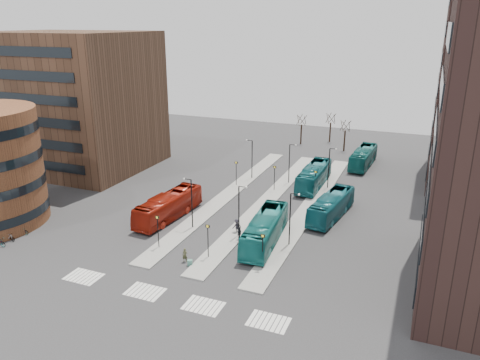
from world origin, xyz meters
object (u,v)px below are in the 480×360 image
at_px(red_bus, 169,206).
at_px(teal_bus_c, 331,206).
at_px(bicycle_far, 22,231).
at_px(teal_bus_a, 265,229).
at_px(commuter_b, 239,233).
at_px(bicycle_mid, 9,237).
at_px(commuter_a, 157,216).
at_px(teal_bus_d, 363,157).
at_px(teal_bus_b, 314,176).
at_px(traveller, 185,255).
at_px(suitcase, 190,263).
at_px(commuter_c, 237,226).

relative_size(red_bus, teal_bus_c, 1.06).
bearing_deg(bicycle_far, teal_bus_a, -83.24).
bearing_deg(red_bus, teal_bus_c, 28.15).
relative_size(commuter_b, bicycle_mid, 1.01).
bearing_deg(bicycle_far, commuter_a, -65.79).
bearing_deg(teal_bus_d, teal_bus_b, -108.38).
bearing_deg(commuter_a, traveller, 113.81).
height_order(red_bus, bicycle_mid, red_bus).
height_order(teal_bus_d, bicycle_far, teal_bus_d).
bearing_deg(suitcase, teal_bus_b, 55.30).
distance_m(suitcase, teal_bus_d, 43.03).
bearing_deg(commuter_c, commuter_b, 72.63).
bearing_deg(teal_bus_d, commuter_b, -100.79).
distance_m(teal_bus_c, teal_bus_d, 23.85).
bearing_deg(commuter_b, red_bus, 75.61).
bearing_deg(commuter_b, commuter_a, 84.60).
bearing_deg(teal_bus_d, traveller, -102.80).
distance_m(suitcase, teal_bus_c, 20.70).
distance_m(teal_bus_a, commuter_c, 4.20).
xyz_separation_m(traveller, bicycle_mid, (-20.73, -3.23, -0.26)).
height_order(teal_bus_b, commuter_b, teal_bus_b).
height_order(red_bus, commuter_c, red_bus).
xyz_separation_m(commuter_b, commuter_c, (-1.02, 1.68, 0.04)).
bearing_deg(suitcase, commuter_c, 57.90).
height_order(teal_bus_b, bicycle_mid, teal_bus_b).
height_order(teal_bus_a, bicycle_far, teal_bus_a).
bearing_deg(commuter_a, teal_bus_a, 155.64).
height_order(teal_bus_c, commuter_b, teal_bus_c).
xyz_separation_m(teal_bus_c, teal_bus_d, (0.51, 23.85, 0.05)).
bearing_deg(commuter_b, bicycle_mid, 111.04).
xyz_separation_m(commuter_a, commuter_b, (11.34, -0.75, 0.03)).
distance_m(teal_bus_b, commuter_b, 21.31).
relative_size(red_bus, bicycle_mid, 7.13).
bearing_deg(suitcase, teal_bus_d, 51.94).
relative_size(teal_bus_c, bicycle_far, 6.61).
bearing_deg(traveller, red_bus, 115.98).
height_order(teal_bus_d, commuter_b, teal_bus_d).
relative_size(commuter_b, commuter_c, 0.96).
bearing_deg(teal_bus_a, teal_bus_c, 57.09).
xyz_separation_m(red_bus, teal_bus_a, (13.46, -1.96, 0.03)).
xyz_separation_m(teal_bus_a, teal_bus_c, (5.33, 9.97, -0.12)).
bearing_deg(teal_bus_b, suitcase, -101.44).
distance_m(teal_bus_c, bicycle_far, 37.25).
distance_m(commuter_b, bicycle_mid, 26.03).
distance_m(traveller, commuter_a, 11.04).
height_order(red_bus, teal_bus_c, red_bus).
bearing_deg(teal_bus_c, bicycle_mid, -139.43).
bearing_deg(traveller, teal_bus_c, 43.81).
bearing_deg(teal_bus_a, commuter_c, 157.58).
relative_size(suitcase, teal_bus_a, 0.05).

